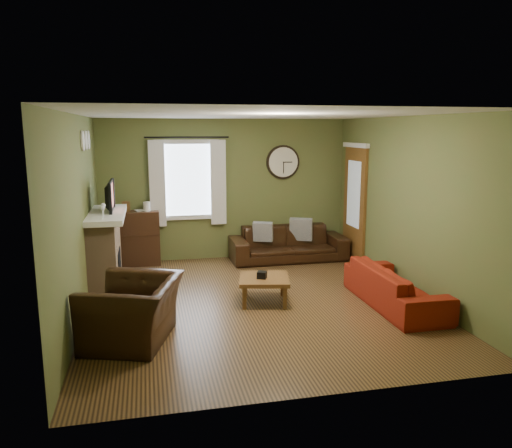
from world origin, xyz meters
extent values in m
cube|color=#51371E|center=(0.00, 0.00, 0.00)|extent=(4.60, 5.20, 0.00)
cube|color=white|center=(0.00, 0.00, 2.60)|extent=(4.60, 5.20, 0.00)
cube|color=#596432|center=(-2.30, 0.00, 1.30)|extent=(0.00, 5.20, 2.60)
cube|color=#596432|center=(2.30, 0.00, 1.30)|extent=(0.00, 5.20, 2.60)
cube|color=#596432|center=(0.00, 2.60, 1.30)|extent=(4.60, 0.00, 2.60)
cube|color=#596432|center=(0.00, -2.60, 1.30)|extent=(4.60, 0.00, 2.60)
cube|color=#A2825F|center=(-2.10, 1.15, 0.55)|extent=(0.40, 1.40, 1.10)
cube|color=black|center=(-1.91, 1.15, 0.30)|extent=(0.04, 0.60, 0.55)
cube|color=white|center=(-2.07, 1.15, 1.14)|extent=(0.58, 1.60, 0.08)
imported|color=black|center=(-2.05, 1.30, 1.35)|extent=(0.08, 0.60, 0.35)
cube|color=#994C3F|center=(-1.97, 1.30, 1.41)|extent=(0.02, 0.62, 0.36)
cylinder|color=white|center=(-2.28, 0.80, 2.25)|extent=(0.28, 0.28, 0.03)
cylinder|color=white|center=(-2.28, 1.15, 2.25)|extent=(0.28, 0.28, 0.03)
cylinder|color=white|center=(-2.28, 1.50, 2.25)|extent=(0.28, 0.28, 0.03)
cylinder|color=black|center=(-0.70, 2.48, 2.27)|extent=(0.03, 0.03, 1.50)
cube|color=white|center=(-1.25, 2.48, 1.45)|extent=(0.28, 0.04, 1.55)
cube|color=white|center=(-0.15, 2.48, 1.45)|extent=(0.28, 0.04, 1.55)
cube|color=brown|center=(2.27, 1.85, 1.05)|extent=(0.05, 0.90, 2.10)
imported|color=brown|center=(-1.65, 2.41, 0.96)|extent=(0.21, 0.25, 0.02)
imported|color=black|center=(1.10, 2.16, 0.31)|extent=(2.13, 0.83, 0.62)
cube|color=gray|center=(0.63, 2.20, 0.55)|extent=(0.38, 0.24, 0.36)
cube|color=gray|center=(1.38, 2.26, 0.55)|extent=(0.44, 0.28, 0.42)
imported|color=maroon|center=(1.86, -0.54, 0.28)|extent=(0.74, 1.88, 0.55)
imported|color=black|center=(-1.65, -0.98, 0.36)|extent=(1.27, 1.36, 0.72)
cube|color=black|center=(0.08, -0.06, 0.40)|extent=(0.17, 0.17, 0.10)
camera|label=1|loc=(-1.44, -6.57, 2.41)|focal=35.00mm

